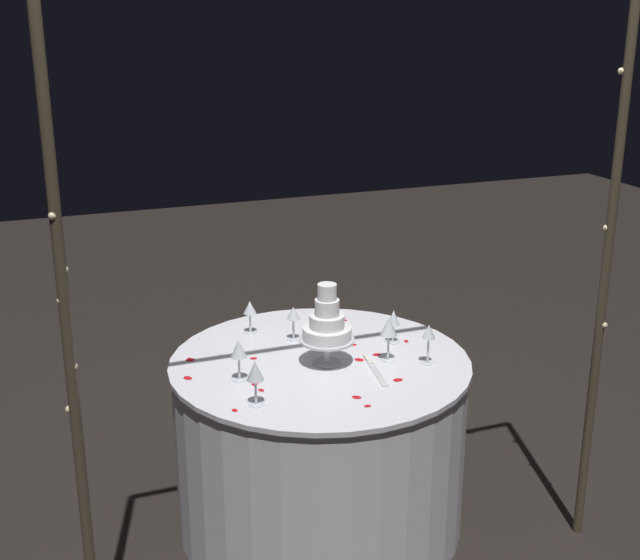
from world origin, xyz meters
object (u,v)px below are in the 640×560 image
object	(u,v)px
wine_glass_5	(393,320)
tiered_cake	(327,325)
decorative_arch	(370,193)
wine_glass_6	(429,335)
wine_glass_1	(255,372)
wine_glass_0	(293,316)
wine_glass_2	(239,351)
wine_glass_3	(389,328)
cake_knife	(374,368)
wine_glass_4	(250,310)
main_table	(320,442)

from	to	relation	value
wine_glass_5	tiered_cake	bearing A→B (deg)	17.53
decorative_arch	tiered_cake	bearing A→B (deg)	-91.70
tiered_cake	wine_glass_6	xyz separation A→B (m)	(-0.38, 0.14, -0.04)
wine_glass_1	wine_glass_0	bearing A→B (deg)	-121.39
wine_glass_1	wine_glass_2	bearing A→B (deg)	-90.17
wine_glass_3	wine_glass_2	bearing A→B (deg)	-3.12
wine_glass_2	cake_knife	bearing A→B (deg)	170.08
tiered_cake	cake_knife	world-z (taller)	tiered_cake
decorative_arch	wine_glass_1	world-z (taller)	decorative_arch
wine_glass_4	wine_glass_6	world-z (taller)	wine_glass_6
wine_glass_0	cake_knife	distance (m)	0.46
decorative_arch	wine_glass_1	bearing A→B (deg)	-25.45
tiered_cake	cake_knife	xyz separation A→B (m)	(-0.15, 0.12, -0.16)
decorative_arch	wine_glass_5	size ratio (longest dim) A/B	16.35
wine_glass_3	wine_glass_0	bearing A→B (deg)	-50.61
tiered_cake	wine_glass_0	world-z (taller)	tiered_cake
wine_glass_2	decorative_arch	bearing A→B (deg)	132.15
main_table	wine_glass_4	xyz separation A→B (m)	(0.18, -0.38, 0.48)
wine_glass_3	wine_glass_4	bearing A→B (deg)	-48.03
decorative_arch	wine_glass_5	xyz separation A→B (m)	(-0.35, -0.53, -0.68)
tiered_cake	wine_glass_5	bearing A→B (deg)	-162.47
main_table	cake_knife	distance (m)	0.44
wine_glass_6	wine_glass_1	bearing A→B (deg)	8.34
main_table	wine_glass_0	distance (m)	0.54
wine_glass_3	wine_glass_6	world-z (taller)	wine_glass_3
wine_glass_0	wine_glass_3	world-z (taller)	wine_glass_3
decorative_arch	tiered_cake	world-z (taller)	decorative_arch
wine_glass_0	wine_glass_5	distance (m)	0.42
wine_glass_1	cake_knife	size ratio (longest dim) A/B	0.58
wine_glass_3	wine_glass_6	size ratio (longest dim) A/B	1.11
tiered_cake	wine_glass_4	distance (m)	0.47
wine_glass_1	wine_glass_2	xyz separation A→B (m)	(-0.00, -0.22, -0.00)
wine_glass_3	wine_glass_5	distance (m)	0.20
decorative_arch	wine_glass_3	bearing A→B (deg)	-125.20
wine_glass_3	wine_glass_6	xyz separation A→B (m)	(-0.14, 0.08, -0.02)
main_table	tiered_cake	world-z (taller)	tiered_cake
main_table	tiered_cake	bearing A→B (deg)	107.58
wine_glass_3	cake_knife	bearing A→B (deg)	33.34
tiered_cake	cake_knife	distance (m)	0.25
main_table	wine_glass_0	xyz separation A→B (m)	(0.03, -0.24, 0.48)
wine_glass_1	wine_glass_2	distance (m)	0.22
tiered_cake	wine_glass_2	xyz separation A→B (m)	(0.37, 0.02, -0.04)
cake_knife	decorative_arch	bearing A→B (deg)	61.24
wine_glass_3	cake_knife	xyz separation A→B (m)	(0.09, 0.06, -0.14)
main_table	tiered_cake	distance (m)	0.54
main_table	decorative_arch	bearing A→B (deg)	90.13
wine_glass_1	wine_glass_4	distance (m)	0.69
wine_glass_5	wine_glass_6	distance (m)	0.25
tiered_cake	wine_glass_2	world-z (taller)	tiered_cake
wine_glass_2	wine_glass_3	xyz separation A→B (m)	(-0.61, 0.03, 0.02)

